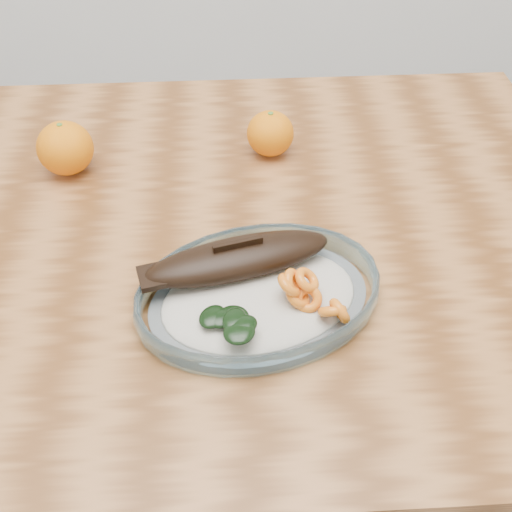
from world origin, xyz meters
name	(u,v)px	position (x,y,z in m)	size (l,w,h in m)	color
ground	(198,492)	(0.00, 0.00, 0.00)	(3.00, 3.00, 0.00)	slate
dining_table	(170,279)	(0.00, 0.00, 0.65)	(1.20, 0.80, 0.75)	brown
plated_meal	(258,291)	(0.12, -0.14, 0.77)	(0.63, 0.63, 0.08)	white
orange_left	(65,148)	(-0.14, 0.14, 0.79)	(0.08, 0.08, 0.08)	orange
orange_right	(270,133)	(0.15, 0.17, 0.79)	(0.07, 0.07, 0.07)	orange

